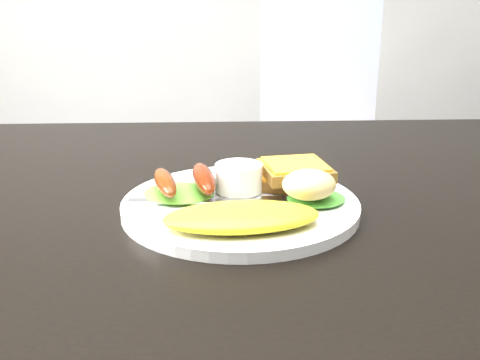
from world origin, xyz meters
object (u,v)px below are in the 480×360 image
dining_table (311,211)px  plate (240,205)px  dining_chair (325,151)px  person (241,62)px

dining_table → plate: bearing=-152.8°
dining_chair → person: (-0.32, -0.49, 0.37)m
dining_chair → plate: bearing=-94.4°
dining_table → dining_chair: size_ratio=2.82×
person → plate: person is taller
person → plate: bearing=97.2°
dining_table → dining_chair: dining_table is taller
person → plate: 0.81m
dining_table → person: bearing=93.6°
person → dining_chair: bearing=-113.0°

